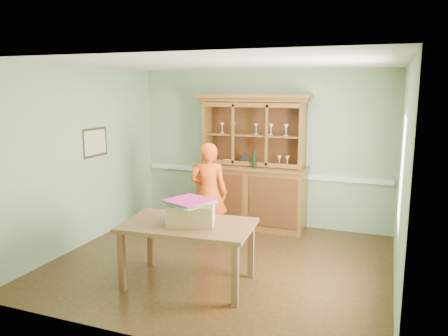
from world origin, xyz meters
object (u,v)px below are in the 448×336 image
at_px(china_hutch, 252,181).
at_px(cardboard_box, 191,213).
at_px(dining_table, 188,231).
at_px(person, 209,193).

xyz_separation_m(china_hutch, cardboard_box, (0.01, -2.49, 0.11)).
relative_size(china_hutch, dining_table, 1.40).
distance_m(china_hutch, cardboard_box, 2.49).
bearing_deg(china_hutch, dining_table, -90.66).
bearing_deg(china_hutch, person, -109.50).
bearing_deg(dining_table, china_hutch, 84.90).
relative_size(dining_table, cardboard_box, 2.97).
distance_m(china_hutch, dining_table, 2.50).
distance_m(dining_table, person, 1.50).
xyz_separation_m(cardboard_box, person, (-0.38, 1.45, -0.12)).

